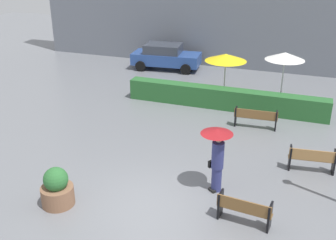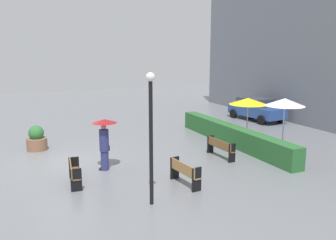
{
  "view_description": "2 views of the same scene",
  "coord_description": "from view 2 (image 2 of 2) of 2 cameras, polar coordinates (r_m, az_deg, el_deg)",
  "views": [
    {
      "loc": [
        4.04,
        -9.4,
        7.13
      ],
      "look_at": [
        -0.96,
        4.22,
        0.88
      ],
      "focal_mm": 43.17,
      "sensor_mm": 36.0,
      "label": 1
    },
    {
      "loc": [
        15.1,
        -1.62,
        4.7
      ],
      "look_at": [
        -0.72,
        5.25,
        1.35
      ],
      "focal_mm": 36.89,
      "sensor_mm": 36.0,
      "label": 2
    }
  ],
  "objects": [
    {
      "name": "lamp_post",
      "position": [
        10.47,
        -2.85,
        -1.01
      ],
      "size": [
        0.28,
        0.28,
        4.15
      ],
      "color": "black",
      "rests_on": "ground"
    },
    {
      "name": "patio_umbrella_yellow",
      "position": [
        18.92,
        13.1,
        3.03
      ],
      "size": [
        2.04,
        2.04,
        2.35
      ],
      "color": "silver",
      "rests_on": "ground"
    },
    {
      "name": "pedestrian_with_umbrella",
      "position": [
        14.16,
        -10.47,
        -2.78
      ],
      "size": [
        1.0,
        1.0,
        2.1
      ],
      "color": "navy",
      "rests_on": "ground"
    },
    {
      "name": "bench_near_right",
      "position": [
        13.08,
        -15.28,
        -8.24
      ],
      "size": [
        1.55,
        0.52,
        0.82
      ],
      "color": "brown",
      "rests_on": "ground"
    },
    {
      "name": "ground_plane",
      "position": [
        15.9,
        -16.66,
        -6.68
      ],
      "size": [
        60.0,
        60.0,
        0.0
      ],
      "primitive_type": "plane",
      "color": "slate"
    },
    {
      "name": "bench_far_right",
      "position": [
        12.57,
        2.71,
        -8.5
      ],
      "size": [
        1.58,
        0.54,
        0.86
      ],
      "color": "#9E7242",
      "rests_on": "ground"
    },
    {
      "name": "hedge_strip",
      "position": [
        18.32,
        10.45,
        -2.46
      ],
      "size": [
        9.52,
        0.7,
        0.99
      ],
      "primitive_type": "cube",
      "color": "#28602D",
      "rests_on": "ground"
    },
    {
      "name": "patio_umbrella_white",
      "position": [
        16.77,
        18.74,
        2.78
      ],
      "size": [
        1.82,
        1.82,
        2.66
      ],
      "color": "silver",
      "rests_on": "ground"
    },
    {
      "name": "planter_pot",
      "position": [
        18.15,
        -20.88,
        -3.03
      ],
      "size": [
        0.97,
        0.97,
        1.23
      ],
      "color": "brown",
      "rests_on": "ground"
    },
    {
      "name": "bench_back_row",
      "position": [
        15.94,
        8.6,
        -4.37
      ],
      "size": [
        1.82,
        0.43,
        0.84
      ],
      "color": "brown",
      "rests_on": "ground"
    },
    {
      "name": "parked_car",
      "position": [
        25.34,
        14.33,
        1.84
      ],
      "size": [
        4.36,
        2.33,
        1.57
      ],
      "color": "#28478C",
      "rests_on": "ground"
    }
  ]
}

